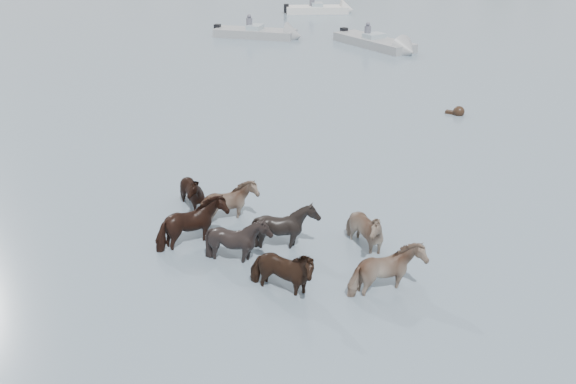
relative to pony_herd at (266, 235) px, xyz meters
The scene contains 6 objects.
ground 1.90m from the pony_herd, 134.82° to the right, with size 400.00×400.00×0.00m, color slate.
pony_herd is the anchor object (origin of this frame).
swimming_pony 12.66m from the pony_herd, 85.53° to the left, with size 0.72×0.44×0.44m.
motorboat_a 25.66m from the pony_herd, 120.80° to the left, with size 5.52×2.76×1.92m.
motorboat_b 23.24m from the pony_herd, 104.80° to the left, with size 5.88×3.99×1.92m.
motorboat_f 35.20m from the pony_herd, 113.72° to the left, with size 4.99×3.99×1.92m.
Camera 1 is at (8.20, -9.95, 7.50)m, focal length 40.22 mm.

